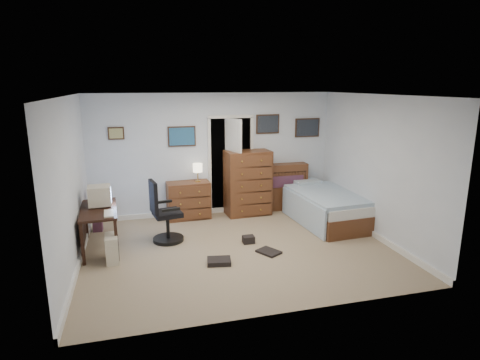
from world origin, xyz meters
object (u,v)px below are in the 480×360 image
at_px(computer_desk, 94,218).
at_px(low_dresser, 189,200).
at_px(bed, 324,206).
at_px(tall_dresser, 248,183).
at_px(office_chair, 164,218).

bearing_deg(computer_desk, low_dresser, 31.88).
xyz_separation_m(computer_desk, bed, (4.27, 0.33, -0.22)).
height_order(low_dresser, tall_dresser, tall_dresser).
bearing_deg(bed, low_dresser, 157.38).
distance_m(low_dresser, bed, 2.71).
bearing_deg(office_chair, tall_dresser, 21.25).
bearing_deg(tall_dresser, computer_desk, -161.90).
xyz_separation_m(computer_desk, low_dresser, (1.70, 1.20, -0.16)).
bearing_deg(low_dresser, tall_dresser, -3.81).
xyz_separation_m(office_chair, low_dresser, (0.58, 1.14, -0.05)).
relative_size(office_chair, low_dresser, 1.29).
bearing_deg(office_chair, computer_desk, 172.65).
bearing_deg(tall_dresser, bed, -36.01).
bearing_deg(low_dresser, bed, -21.34).
distance_m(office_chair, low_dresser, 1.28).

